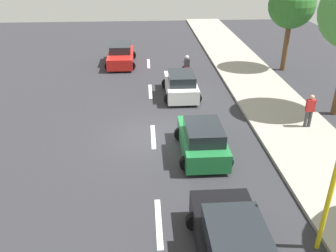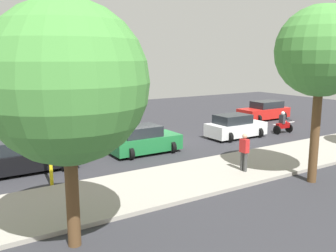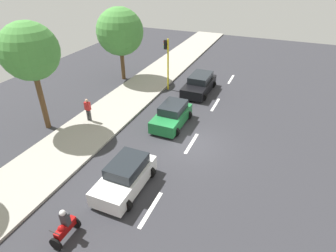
{
  "view_description": "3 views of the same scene",
  "coord_description": "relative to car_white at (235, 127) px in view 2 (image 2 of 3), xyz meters",
  "views": [
    {
      "loc": [
        -0.31,
        -15.04,
        8.16
      ],
      "look_at": [
        0.65,
        -0.98,
        1.05
      ],
      "focal_mm": 38.0,
      "sensor_mm": 36.0,
      "label": 1
    },
    {
      "loc": [
        19.09,
        -10.95,
        5.14
      ],
      "look_at": [
        0.75,
        0.68,
        1.04
      ],
      "focal_mm": 39.21,
      "sensor_mm": 36.0,
      "label": 2
    },
    {
      "loc": [
        -4.41,
        14.36,
        10.27
      ],
      "look_at": [
        1.3,
        0.81,
        1.45
      ],
      "focal_mm": 30.16,
      "sensor_mm": 36.0,
      "label": 3
    }
  ],
  "objects": [
    {
      "name": "lane_stripe_mid",
      "position": [
        -1.84,
        -5.11,
        -0.7
      ],
      "size": [
        0.2,
        2.4,
        0.01
      ],
      "primitive_type": "cube",
      "color": "white",
      "rests_on": "ground"
    },
    {
      "name": "traffic_light_corner",
      "position": [
        3.01,
        -12.49,
        2.22
      ],
      "size": [
        0.49,
        0.24,
        4.5
      ],
      "color": "yellow",
      "rests_on": "ground"
    },
    {
      "name": "car_black",
      "position": [
        0.18,
        -13.05,
        0.0
      ],
      "size": [
        2.34,
        4.55,
        1.52
      ],
      "color": "black",
      "rests_on": "ground"
    },
    {
      "name": "street_tree_south",
      "position": [
        8.1,
        -3.14,
        4.62
      ],
      "size": [
        3.6,
        3.6,
        7.17
      ],
      "color": "brown",
      "rests_on": "ground"
    },
    {
      "name": "car_white",
      "position": [
        0.0,
        0.0,
        0.0
      ],
      "size": [
        2.21,
        3.88,
        1.52
      ],
      "color": "white",
      "rests_on": "ground"
    },
    {
      "name": "lane_stripe_north",
      "position": [
        -1.84,
        -11.11,
        -0.7
      ],
      "size": [
        0.2,
        2.4,
        0.01
      ],
      "primitive_type": "cube",
      "color": "white",
      "rests_on": "ground"
    },
    {
      "name": "sidewalk",
      "position": [
        5.16,
        -5.11,
        -0.63
      ],
      "size": [
        4.0,
        60.0,
        0.15
      ],
      "primitive_type": "cube",
      "color": "#9E998E",
      "rests_on": "ground"
    },
    {
      "name": "lane_stripe_far_south",
      "position": [
        -1.84,
        6.89,
        -0.7
      ],
      "size": [
        0.2,
        2.4,
        0.01
      ],
      "primitive_type": "cube",
      "color": "white",
      "rests_on": "ground"
    },
    {
      "name": "lane_stripe_south",
      "position": [
        -1.84,
        0.89,
        -0.7
      ],
      "size": [
        0.2,
        2.4,
        0.01
      ],
      "primitive_type": "cube",
      "color": "white",
      "rests_on": "ground"
    },
    {
      "name": "car_red",
      "position": [
        -3.95,
        6.89,
        0.0
      ],
      "size": [
        2.27,
        4.42,
        1.52
      ],
      "color": "red",
      "rests_on": "ground"
    },
    {
      "name": "pedestrian_near_signal",
      "position": [
        5.83,
        -4.84,
        0.35
      ],
      "size": [
        0.4,
        0.24,
        1.69
      ],
      "color": "#3F3F3F",
      "rests_on": "sidewalk"
    },
    {
      "name": "ground_plane",
      "position": [
        -1.84,
        -5.11,
        -0.76
      ],
      "size": [
        40.0,
        60.0,
        0.1
      ],
      "primitive_type": "cube",
      "color": "#2D2D33"
    },
    {
      "name": "car_green",
      "position": [
        0.25,
        -6.85,
        -0.0
      ],
      "size": [
        2.21,
        3.81,
        1.52
      ],
      "color": "#1E7238",
      "rests_on": "ground"
    },
    {
      "name": "street_tree_north",
      "position": [
        7.94,
        -13.22,
        3.77
      ],
      "size": [
        4.26,
        4.26,
        6.63
      ],
      "color": "brown",
      "rests_on": "ground"
    },
    {
      "name": "motorcycle",
      "position": [
        0.77,
        3.65,
        -0.07
      ],
      "size": [
        0.6,
        1.3,
        1.53
      ],
      "color": "black",
      "rests_on": "ground"
    }
  ]
}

